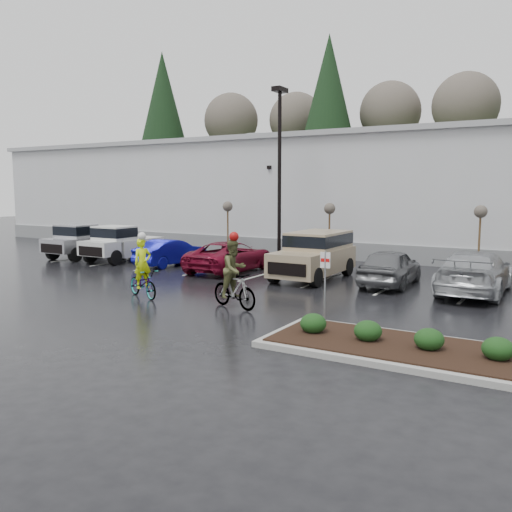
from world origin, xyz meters
The scene contains 23 objects.
ground centered at (0.00, 0.00, 0.00)m, with size 120.00×120.00×0.00m, color black.
warehouse centered at (0.00, 21.99, 3.65)m, with size 60.50×15.50×7.20m.
wooded_ridge centered at (0.00, 45.00, 3.00)m, with size 80.00×25.00×6.00m, color #283E1A.
lamppost centered at (-4.00, 12.00, 5.69)m, with size 0.50×1.00×9.22m.
sapling_west centered at (-8.00, 13.00, 2.73)m, with size 0.60×0.60×3.20m.
sapling_mid centered at (-1.50, 13.00, 2.73)m, with size 0.60×0.60×3.20m.
sapling_east centered at (6.00, 13.00, 2.73)m, with size 0.60×0.60×3.20m.
curb_island centered at (7.00, -1.00, 0.07)m, with size 8.00×3.00×0.15m, color gray.
mulch_bed centered at (7.00, -1.00, 0.17)m, with size 7.60×2.60×0.04m, color black.
shrub_a centered at (4.00, -1.00, 0.41)m, with size 0.70×0.70×0.52m, color black.
shrub_b centered at (5.50, -1.00, 0.41)m, with size 0.70×0.70×0.52m, color black.
shrub_c centered at (7.00, -1.00, 0.41)m, with size 0.70×0.70×0.52m, color black.
shrub_d centered at (8.50, -1.00, 0.41)m, with size 0.70×0.70×0.52m, color black.
fire_lane_sign centered at (3.80, 0.20, 1.41)m, with size 0.30×0.05×2.20m.
pickup_silver centered at (-14.33, 8.03, 0.98)m, with size 2.10×5.20×1.96m, color #ACACB3, non-canonical shape.
pickup_white centered at (-11.53, 8.18, 0.98)m, with size 2.10×5.20×1.96m, color silver, non-canonical shape.
car_blue centered at (-8.10, 7.83, 0.68)m, with size 1.45×4.16×1.37m, color #0C0F8D.
car_red centered at (-4.35, 7.71, 0.72)m, with size 2.40×5.21×1.45m, color maroon.
suv_tan centered at (-0.03, 7.75, 1.03)m, with size 2.20×5.10×2.06m, color #9D896A, non-canonical shape.
car_grey centered at (3.37, 7.90, 0.77)m, with size 1.81×4.49×1.53m, color slate.
car_far_silver centered at (6.65, 7.78, 0.82)m, with size 2.30×5.67×1.65m, color #A9ACB0.
cyclist_hivis centered at (-3.65, 0.85, 0.74)m, with size 2.09×1.36×2.39m.
cyclist_olive centered at (0.20, 1.03, 0.92)m, with size 2.05×1.08×2.55m.
Camera 1 is at (9.82, -13.80, 3.96)m, focal length 38.00 mm.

